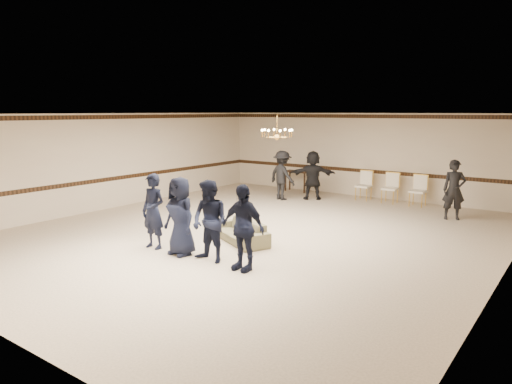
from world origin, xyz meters
TOP-DOWN VIEW (x-y plane):
  - room at (0.00, 0.00)m, footprint 12.01×14.01m
  - chair_rail at (0.00, 6.99)m, footprint 12.00×0.02m
  - crown_molding at (0.00, 6.99)m, footprint 12.00×0.02m
  - chandelier at (0.00, 1.00)m, footprint 0.94×0.94m
  - boy_a at (-1.18, -2.57)m, footprint 0.68×0.46m
  - boy_b at (-0.28, -2.57)m, footprint 0.95×0.68m
  - boy_c at (0.62, -2.57)m, footprint 0.92×0.74m
  - boy_d at (1.52, -2.57)m, footprint 1.08×0.48m
  - settee at (0.18, -0.91)m, footprint 2.01×1.48m
  - adult_left at (-2.10, 4.57)m, footprint 1.32×0.95m
  - adult_mid at (-1.20, 5.27)m, footprint 1.74×1.33m
  - adult_right at (3.90, 4.87)m, footprint 0.79×0.69m
  - banquet_chair_left at (0.41, 6.26)m, footprint 0.53×0.53m
  - banquet_chair_mid at (1.41, 6.26)m, footprint 0.55×0.55m
  - banquet_chair_right at (2.41, 6.26)m, footprint 0.53×0.53m
  - console_table at (-2.59, 6.46)m, footprint 1.03×0.45m

SIDE VIEW (x-z plane):
  - settee at x=0.18m, z-range 0.00..0.55m
  - console_table at x=-2.59m, z-range 0.00..0.85m
  - banquet_chair_left at x=0.41m, z-range 0.00..1.07m
  - banquet_chair_mid at x=1.41m, z-range 0.00..1.07m
  - banquet_chair_right at x=2.41m, z-range 0.00..1.07m
  - boy_a at x=-1.18m, z-range 0.00..1.81m
  - boy_b at x=-0.28m, z-range 0.00..1.81m
  - boy_c at x=0.62m, z-range 0.00..1.81m
  - boy_d at x=1.52m, z-range 0.00..1.81m
  - adult_left at x=-2.10m, z-range 0.00..1.83m
  - adult_mid at x=-1.20m, z-range 0.00..1.83m
  - adult_right at x=3.90m, z-range 0.00..1.83m
  - chair_rail at x=0.00m, z-range 0.93..1.07m
  - room at x=0.00m, z-range -0.01..3.20m
  - chandelier at x=0.00m, z-range 2.43..3.32m
  - crown_molding at x=0.00m, z-range 3.01..3.15m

